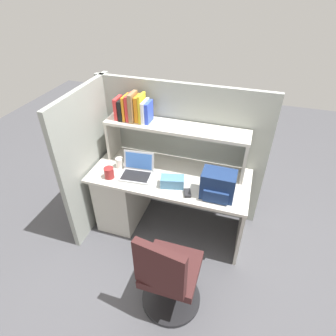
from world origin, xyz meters
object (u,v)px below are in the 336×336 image
Objects in this scene: paper_cup at (120,163)px; snack_canister at (109,173)px; backpack at (218,185)px; laptop at (137,170)px; tissue_box at (172,182)px; office_chair at (168,278)px; computer_mouse at (187,193)px.

snack_canister is at bearing -95.90° from paper_cup.
laptop is at bearing 174.35° from backpack.
tissue_box is at bearing 177.78° from backpack.
laptop is 2.96× the size of snack_canister.
snack_canister is 0.12× the size of office_chair.
backpack is 1.07m from snack_canister.
laptop is 1.51× the size of tissue_box.
computer_mouse is 0.93× the size of snack_canister.
snack_canister is at bearing -152.55° from laptop.
laptop is 3.19× the size of computer_mouse.
backpack is 0.29m from computer_mouse.
computer_mouse is at bearing -1.22° from snack_canister.
tissue_box is 0.24× the size of office_chair.
laptop is at bearing 157.38° from tissue_box.
office_chair reaches higher than snack_canister.
paper_cup is at bearing 154.70° from tissue_box.
snack_canister is (-0.80, 0.02, 0.04)m from computer_mouse.
laptop reaches higher than office_chair.
office_chair is at bearing -107.78° from backpack.
paper_cup reaches higher than tissue_box.
backpack reaches higher than paper_cup.
computer_mouse is (0.56, -0.14, -0.03)m from laptop.
backpack is at bearing -6.27° from computer_mouse.
tissue_box is (-0.17, 0.08, 0.03)m from computer_mouse.
laptop is at bearing -16.60° from paper_cup.
backpack is 0.44m from tissue_box.
office_chair is (0.03, -0.67, -0.35)m from computer_mouse.
office_chair is (0.81, -0.88, -0.39)m from paper_cup.
snack_canister is at bearing -177.52° from backpack.
office_chair is at bearing -39.42° from snack_canister.
office_chair reaches higher than computer_mouse.
paper_cup is (-1.04, 0.15, -0.07)m from backpack.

